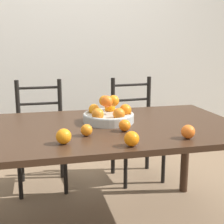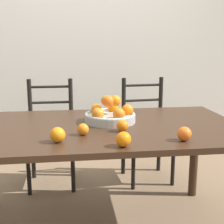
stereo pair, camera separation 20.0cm
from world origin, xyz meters
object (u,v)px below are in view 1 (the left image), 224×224
(orange_loose_4, at_px, (64,136))
(chair_right, at_px, (136,132))
(orange_loose_2, at_px, (125,125))
(orange_loose_0, at_px, (132,139))
(orange_loose_1, at_px, (87,130))
(fruit_bowl, at_px, (109,114))
(orange_loose_3, at_px, (188,132))
(chair_left, at_px, (41,138))

(orange_loose_4, relative_size, chair_right, 0.09)
(orange_loose_2, height_order, chair_right, chair_right)
(orange_loose_0, height_order, orange_loose_1, orange_loose_0)
(orange_loose_4, bearing_deg, orange_loose_1, 40.15)
(orange_loose_1, bearing_deg, orange_loose_0, -50.42)
(fruit_bowl, xyz_separation_m, orange_loose_2, (0.04, -0.24, -0.02))
(fruit_bowl, bearing_deg, orange_loose_2, -80.04)
(orange_loose_3, height_order, chair_left, chair_left)
(orange_loose_1, xyz_separation_m, chair_left, (-0.26, 1.05, -0.34))
(orange_loose_3, xyz_separation_m, chair_left, (-0.80, 1.24, -0.35))
(orange_loose_2, xyz_separation_m, chair_right, (0.40, 1.01, -0.35))
(orange_loose_0, xyz_separation_m, orange_loose_4, (-0.34, 0.12, 0.00))
(fruit_bowl, xyz_separation_m, orange_loose_0, (0.00, -0.53, -0.01))
(chair_left, height_order, chair_right, same)
(fruit_bowl, height_order, orange_loose_4, fruit_bowl)
(orange_loose_2, relative_size, orange_loose_4, 0.88)
(orange_loose_3, height_order, chair_right, chair_right)
(orange_loose_4, height_order, chair_right, chair_right)
(fruit_bowl, height_order, orange_loose_2, fruit_bowl)
(orange_loose_2, distance_m, chair_left, 1.18)
(orange_loose_0, xyz_separation_m, orange_loose_1, (-0.20, 0.24, -0.01))
(fruit_bowl, distance_m, orange_loose_4, 0.53)
(orange_loose_0, height_order, chair_left, chair_left)
(orange_loose_0, bearing_deg, orange_loose_4, 160.41)
(orange_loose_2, xyz_separation_m, chair_left, (-0.50, 1.01, -0.35))
(orange_loose_0, distance_m, orange_loose_4, 0.36)
(orange_loose_0, distance_m, orange_loose_3, 0.35)
(fruit_bowl, height_order, chair_left, chair_left)
(chair_right, bearing_deg, fruit_bowl, -125.06)
(orange_loose_0, relative_size, chair_left, 0.08)
(orange_loose_3, distance_m, chair_right, 1.29)
(orange_loose_1, xyz_separation_m, orange_loose_2, (0.24, 0.04, 0.00))
(orange_loose_2, relative_size, orange_loose_3, 0.93)
(fruit_bowl, relative_size, orange_loose_4, 4.16)
(orange_loose_1, distance_m, orange_loose_4, 0.18)
(orange_loose_1, distance_m, orange_loose_3, 0.58)
(orange_loose_3, relative_size, chair_right, 0.08)
(orange_loose_4, xyz_separation_m, chair_left, (-0.11, 1.17, -0.35))
(orange_loose_3, bearing_deg, orange_loose_1, 161.44)
(fruit_bowl, relative_size, orange_loose_3, 4.40)
(fruit_bowl, height_order, orange_loose_3, fruit_bowl)
(orange_loose_4, distance_m, chair_right, 1.45)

